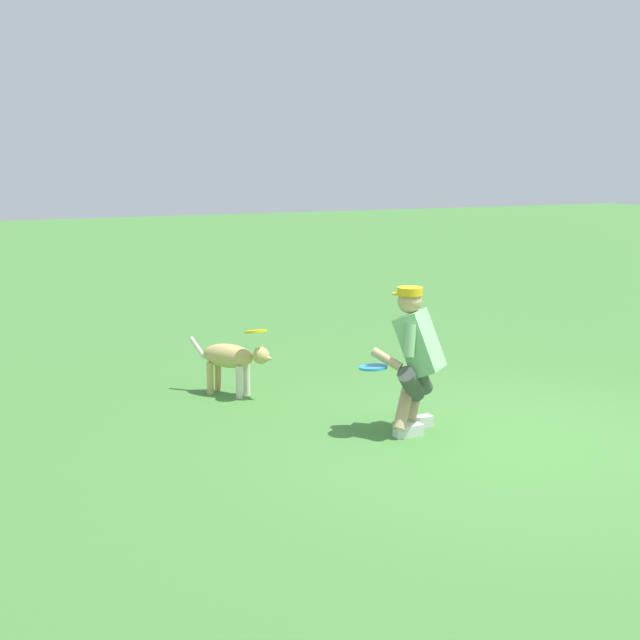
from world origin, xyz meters
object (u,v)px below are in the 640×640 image
Objects in this scene: dog at (233,359)px; frisbee_held at (373,367)px; frisbee_flying at (256,331)px; person at (415,355)px.

dog is 1.88m from frisbee_held.
frisbee_flying is at bearing -8.66° from dog.
frisbee_flying reaches higher than frisbee_held.
frisbee_flying is (0.89, -1.56, 0.01)m from person.
person is 0.40m from frisbee_held.
dog is 0.45m from frisbee_flying.
person is 5.18× the size of frisbee_held.
frisbee_flying is 1.57m from frisbee_held.
frisbee_held reaches higher than dog.
dog is 3.29× the size of frisbee_held.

